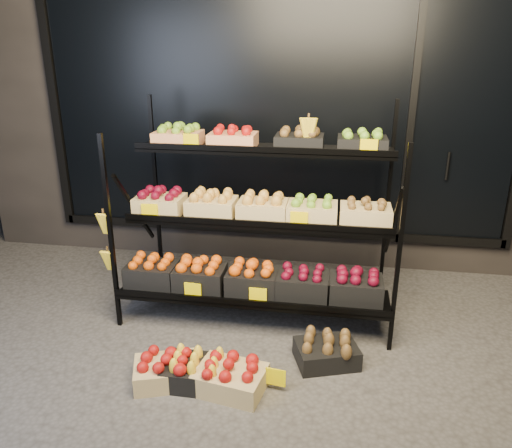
% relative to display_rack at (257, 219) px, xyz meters
% --- Properties ---
extents(ground, '(24.00, 24.00, 0.00)m').
position_rel_display_rack_xyz_m(ground, '(0.01, -0.60, -0.79)').
color(ground, '#514F4C').
rests_on(ground, ground).
extents(building, '(6.00, 2.08, 3.50)m').
position_rel_display_rack_xyz_m(building, '(0.01, 1.99, 0.96)').
color(building, '#2D2826').
rests_on(building, ground).
extents(display_rack, '(2.18, 1.02, 1.66)m').
position_rel_display_rack_xyz_m(display_rack, '(0.00, 0.00, 0.00)').
color(display_rack, black).
rests_on(display_rack, ground).
extents(tag_floor_b, '(0.13, 0.01, 0.12)m').
position_rel_display_rack_xyz_m(tag_floor_b, '(0.28, -1.00, -0.73)').
color(tag_floor_b, '#ECCF00').
rests_on(tag_floor_b, ground).
extents(floor_crate_left, '(0.47, 0.41, 0.20)m').
position_rel_display_rack_xyz_m(floor_crate_left, '(-0.43, -1.02, -0.69)').
color(floor_crate_left, '#D6BC7B').
rests_on(floor_crate_left, ground).
extents(floor_crate_midleft, '(0.42, 0.31, 0.21)m').
position_rel_display_rack_xyz_m(floor_crate_midleft, '(-0.23, -1.01, -0.69)').
color(floor_crate_midleft, black).
rests_on(floor_crate_midleft, ground).
extents(floor_crate_midright, '(0.48, 0.39, 0.21)m').
position_rel_display_rack_xyz_m(floor_crate_midright, '(-0.00, -1.03, -0.69)').
color(floor_crate_midright, '#D6BC7B').
rests_on(floor_crate_midright, ground).
extents(floor_crate_right, '(0.48, 0.42, 0.20)m').
position_rel_display_rack_xyz_m(floor_crate_right, '(0.59, -0.65, -0.69)').
color(floor_crate_right, black).
rests_on(floor_crate_right, ground).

